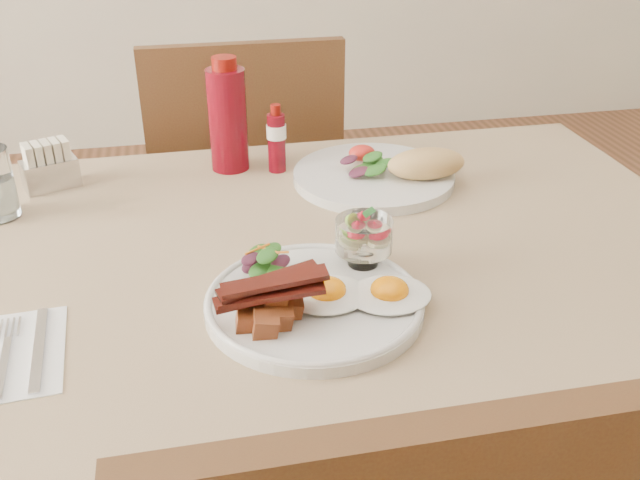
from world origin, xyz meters
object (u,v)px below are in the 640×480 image
(main_plate, at_px, (314,303))
(fruit_cup, at_px, (364,236))
(hot_sauce_bottle, at_px, (276,139))
(ketchup_bottle, at_px, (228,118))
(chair_far, at_px, (245,202))
(sugar_caddy, at_px, (49,168))
(table, at_px, (290,306))
(second_plate, at_px, (386,172))

(main_plate, bearing_deg, fruit_cup, 40.88)
(main_plate, distance_m, hot_sauce_bottle, 0.46)
(fruit_cup, xyz_separation_m, ketchup_bottle, (-0.14, 0.41, 0.04))
(chair_far, height_order, ketchup_bottle, ketchup_bottle)
(hot_sauce_bottle, height_order, sugar_caddy, hot_sauce_bottle)
(main_plate, distance_m, fruit_cup, 0.12)
(table, distance_m, main_plate, 0.17)
(second_plate, bearing_deg, chair_far, 115.38)
(table, distance_m, ketchup_bottle, 0.39)
(fruit_cup, bearing_deg, table, 142.12)
(fruit_cup, relative_size, ketchup_bottle, 0.39)
(chair_far, bearing_deg, second_plate, -64.62)
(chair_far, xyz_separation_m, second_plate, (0.21, -0.44, 0.25))
(ketchup_bottle, height_order, hot_sauce_bottle, ketchup_bottle)
(main_plate, distance_m, sugar_caddy, 0.59)
(fruit_cup, height_order, ketchup_bottle, ketchup_bottle)
(main_plate, height_order, ketchup_bottle, ketchup_bottle)
(chair_far, height_order, sugar_caddy, chair_far)
(table, relative_size, sugar_caddy, 12.99)
(fruit_cup, relative_size, second_plate, 0.27)
(chair_far, relative_size, second_plate, 3.17)
(table, height_order, sugar_caddy, sugar_caddy)
(second_plate, bearing_deg, fruit_cup, -112.21)
(second_plate, xyz_separation_m, hot_sauce_bottle, (-0.18, 0.09, 0.04))
(fruit_cup, height_order, second_plate, fruit_cup)
(table, bearing_deg, main_plate, -86.45)
(second_plate, relative_size, hot_sauce_bottle, 2.35)
(main_plate, bearing_deg, sugar_caddy, 128.98)
(fruit_cup, bearing_deg, chair_far, 97.10)
(ketchup_bottle, bearing_deg, sugar_caddy, -175.86)
(ketchup_bottle, bearing_deg, main_plate, -82.86)
(main_plate, distance_m, ketchup_bottle, 0.49)
(second_plate, relative_size, sugar_caddy, 2.86)
(table, bearing_deg, fruit_cup, -37.88)
(table, height_order, hot_sauce_bottle, hot_sauce_bottle)
(hot_sauce_bottle, bearing_deg, sugar_caddy, 178.86)
(table, height_order, chair_far, chair_far)
(table, xyz_separation_m, sugar_caddy, (-0.36, 0.32, 0.12))
(main_plate, relative_size, fruit_cup, 3.54)
(fruit_cup, xyz_separation_m, second_plate, (0.12, 0.29, -0.04))
(main_plate, xyz_separation_m, ketchup_bottle, (-0.06, 0.48, 0.09))
(fruit_cup, bearing_deg, sugar_caddy, 139.49)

